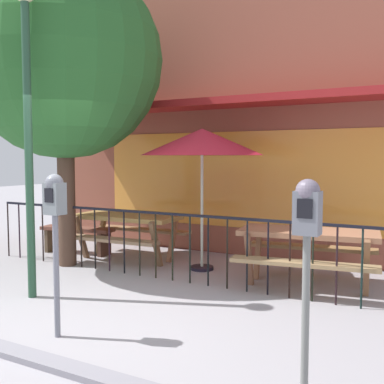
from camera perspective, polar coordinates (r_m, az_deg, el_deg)
ground at (r=5.19m, az=-14.02°, el=-15.47°), size 40.00×40.00×0.00m
pub_storefront at (r=8.55m, az=5.65°, el=11.62°), size 8.08×1.29×5.72m
patio_fence_front at (r=6.54m, az=-2.44°, el=-5.26°), size 6.81×0.04×0.97m
picnic_table_left at (r=7.92m, az=-8.10°, el=-3.97°), size 1.87×1.46×0.79m
picnic_table_right at (r=6.41m, az=14.14°, el=-6.03°), size 1.98×1.61×0.79m
patio_umbrella at (r=7.09m, az=1.25°, el=6.12°), size 1.88×1.88×2.19m
patio_bench at (r=8.66m, az=-13.99°, el=-5.09°), size 1.43×0.53×0.48m
parking_meter_near at (r=3.35m, az=14.02°, el=-4.63°), size 0.18×0.17×1.60m
parking_meter_far at (r=4.60m, az=-16.57°, el=-2.34°), size 0.18×0.17×1.59m
street_tree at (r=7.80m, az=-15.55°, el=15.35°), size 3.11×3.11×4.83m
street_lamp at (r=6.06m, az=-19.69°, el=11.53°), size 0.28×0.28×3.87m
curb_edge at (r=4.64m, az=-21.61°, el=-18.08°), size 11.31×0.20×0.11m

